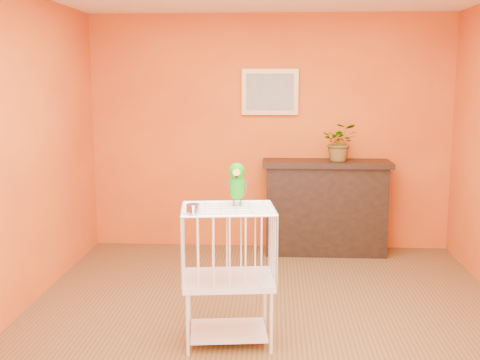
{
  "coord_description": "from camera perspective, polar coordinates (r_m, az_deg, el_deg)",
  "views": [
    {
      "loc": [
        0.06,
        -4.45,
        1.87
      ],
      "look_at": [
        -0.18,
        -0.28,
        1.18
      ],
      "focal_mm": 45.0,
      "sensor_mm": 36.0,
      "label": 1
    }
  ],
  "objects": [
    {
      "name": "ground",
      "position": [
        4.82,
        2.45,
        -13.45
      ],
      "size": [
        4.5,
        4.5,
        0.0
      ],
      "primitive_type": "plane",
      "color": "brown",
      "rests_on": "ground"
    },
    {
      "name": "room_shell",
      "position": [
        4.46,
        2.6,
        5.67
      ],
      "size": [
        4.5,
        4.5,
        4.5
      ],
      "color": "#DD5E14",
      "rests_on": "ground"
    },
    {
      "name": "console_cabinet",
      "position": [
        6.62,
        8.1,
        -2.56
      ],
      "size": [
        1.37,
        0.49,
        1.02
      ],
      "color": "black",
      "rests_on": "ground"
    },
    {
      "name": "potted_plant",
      "position": [
        6.51,
        9.5,
        3.15
      ],
      "size": [
        0.42,
        0.46,
        0.32
      ],
      "primitive_type": "imported",
      "rotation": [
        0.0,
        0.0,
        -0.14
      ],
      "color": "#26722D",
      "rests_on": "console_cabinet"
    },
    {
      "name": "framed_picture",
      "position": [
        6.66,
        2.86,
        8.34
      ],
      "size": [
        0.62,
        0.04,
        0.5
      ],
      "color": "#B0803E",
      "rests_on": "room_shell"
    },
    {
      "name": "birdcage",
      "position": [
        4.35,
        -1.12,
        -8.81
      ],
      "size": [
        0.69,
        0.56,
        0.99
      ],
      "rotation": [
        0.0,
        0.0,
        0.12
      ],
      "color": "white",
      "rests_on": "ground"
    },
    {
      "name": "feed_cup",
      "position": [
        4.03,
        -4.47,
        -2.73
      ],
      "size": [
        0.09,
        0.09,
        0.06
      ],
      "primitive_type": "cylinder",
      "color": "silver",
      "rests_on": "birdcage"
    },
    {
      "name": "parrot",
      "position": [
        4.26,
        -0.28,
        -0.35
      ],
      "size": [
        0.15,
        0.28,
        0.32
      ],
      "rotation": [
        0.0,
        0.0,
        0.02
      ],
      "color": "#59544C",
      "rests_on": "birdcage"
    }
  ]
}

